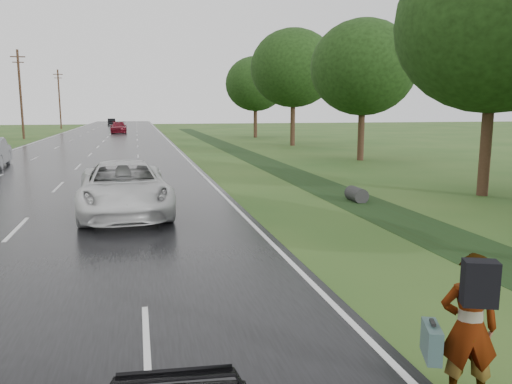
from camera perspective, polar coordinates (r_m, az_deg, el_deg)
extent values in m
cube|color=black|center=(52.46, -17.24, 5.33)|extent=(14.00, 180.00, 0.04)
cube|color=silver|center=(52.44, -9.83, 5.64)|extent=(0.12, 180.00, 0.01)
cube|color=silver|center=(53.33, -24.52, 4.99)|extent=(0.12, 180.00, 0.01)
cube|color=silver|center=(52.46, -17.24, 5.35)|extent=(0.12, 180.00, 0.01)
cube|color=black|center=(28.60, 3.00, 2.55)|extent=(2.20, 120.00, 0.01)
cylinder|color=#2D2D2D|center=(19.27, 11.41, -0.28)|extent=(0.56, 1.00, 0.56)
cylinder|color=#3C2518|center=(63.53, -25.31, 10.01)|extent=(0.26, 0.26, 10.00)
cube|color=#3C2518|center=(63.77, -25.59, 13.77)|extent=(1.60, 0.12, 0.12)
cube|color=#3C2518|center=(63.71, -25.55, 13.24)|extent=(1.20, 0.10, 0.10)
cylinder|color=#3C2518|center=(93.11, -21.55, 9.81)|extent=(0.26, 0.26, 10.00)
cube|color=#3C2518|center=(93.27, -21.71, 12.39)|extent=(1.60, 0.12, 0.12)
cube|color=#3C2518|center=(93.24, -21.68, 12.02)|extent=(1.20, 0.10, 0.10)
cylinder|color=#3C2518|center=(21.96, 24.75, 4.60)|extent=(0.44, 0.44, 3.84)
ellipsoid|color=black|center=(22.14, 25.65, 16.98)|extent=(7.60, 7.60, 6.84)
cylinder|color=#3C2518|center=(34.57, 11.91, 6.48)|extent=(0.44, 0.44, 3.52)
ellipsoid|color=black|center=(34.63, 12.17, 13.75)|extent=(7.00, 7.00, 6.30)
cylinder|color=#3C2518|center=(47.46, 4.22, 7.82)|extent=(0.44, 0.44, 4.16)
ellipsoid|color=black|center=(47.58, 4.29, 13.94)|extent=(8.00, 8.00, 7.20)
cylinder|color=#3C2518|center=(60.89, -0.07, 7.99)|extent=(0.44, 0.44, 3.68)
ellipsoid|color=black|center=(60.93, -0.07, 12.26)|extent=(7.20, 7.20, 6.48)
imported|color=#A5998C|center=(6.58, 23.16, -14.10)|extent=(0.78, 0.65, 1.84)
cube|color=black|center=(6.11, 24.21, -9.49)|extent=(0.42, 0.34, 0.51)
cube|color=#3C5857|center=(6.68, 19.42, -15.81)|extent=(0.35, 0.54, 0.42)
cube|color=black|center=(6.58, 19.54, -13.88)|extent=(0.11, 0.18, 0.04)
imported|color=silver|center=(16.98, -14.85, 0.48)|extent=(3.15, 6.29, 1.71)
imported|color=maroon|center=(73.97, -15.42, 7.14)|extent=(2.28, 5.47, 1.58)
imported|color=black|center=(108.00, -16.20, 7.70)|extent=(1.83, 4.37, 1.41)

